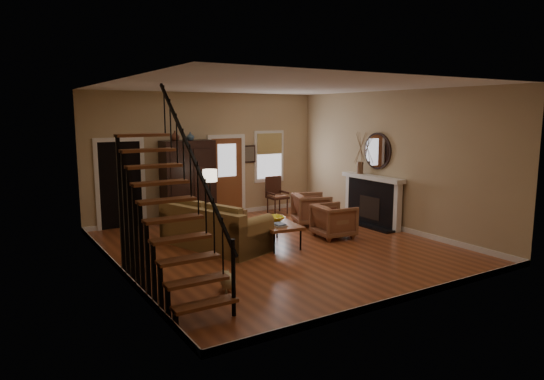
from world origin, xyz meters
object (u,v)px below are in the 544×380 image
armchair_right (311,209)px  floor_lamp (210,201)px  armoire (188,182)px  sofa (215,226)px  side_chair (277,195)px  coffee_table (276,234)px  armchair_left (334,221)px

armchair_right → floor_lamp: bearing=93.8°
armoire → armchair_right: size_ratio=2.43×
armoire → floor_lamp: size_ratio=1.43×
armoire → sofa: 2.53m
armoire → side_chair: 2.61m
coffee_table → armchair_left: size_ratio=1.54×
armoire → armchair_left: bearing=-54.6°
floor_lamp → armchair_left: bearing=-43.0°
coffee_table → armoire: bearing=104.1°
sofa → coffee_table: (1.15, -0.56, -0.20)m
armchair_left → armchair_right: 1.33m
armchair_right → side_chair: (0.01, 1.62, 0.12)m
side_chair → coffee_table: bearing=-122.9°
armchair_left → sofa: bearing=81.5°
coffee_table → floor_lamp: bearing=109.5°
armoire → sofa: bearing=-99.5°
coffee_table → armchair_left: 1.48m
sofa → floor_lamp: bearing=50.4°
sofa → side_chair: (2.95, 2.23, 0.07)m
sofa → side_chair: 3.70m
armchair_right → sofa: bearing=121.1°
armchair_right → coffee_table: bearing=142.6°
side_chair → floor_lamp: bearing=-159.2°
side_chair → armchair_left: bearing=-96.6°
coffee_table → armchair_right: 2.14m
coffee_table → floor_lamp: floor_lamp is taller
armoire → sofa: armoire is taller
armoire → armchair_right: 3.19m
coffee_table → side_chair: side_chair is taller
floor_lamp → side_chair: (2.46, 0.93, -0.23)m
floor_lamp → side_chair: size_ratio=1.44×
armoire → armchair_right: (2.54, -1.82, -0.66)m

